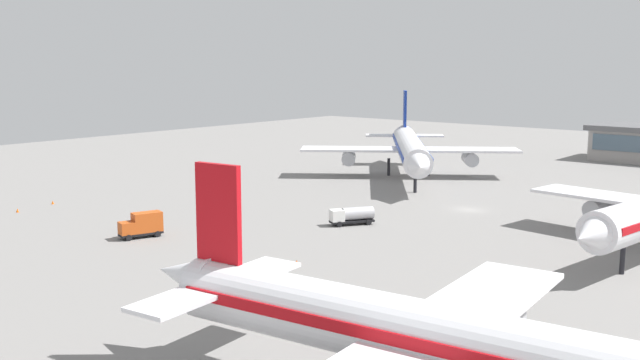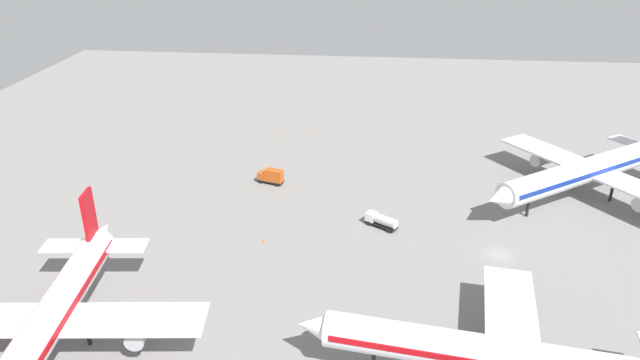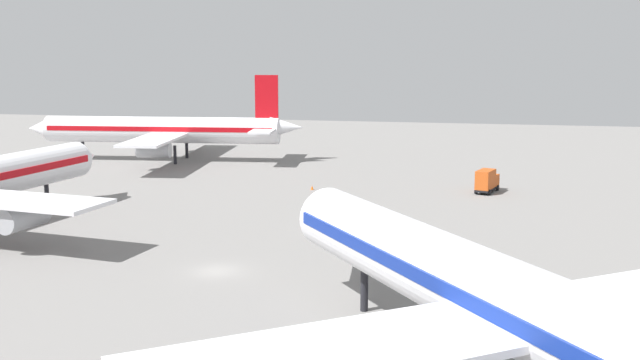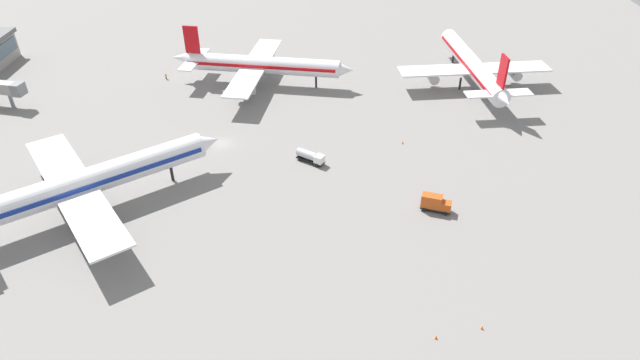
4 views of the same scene
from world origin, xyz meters
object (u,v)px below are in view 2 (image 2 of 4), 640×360
catering_truck (271,176)px  safety_cone_mid_apron (264,241)px  airplane_distant (501,356)px  airplane_at_gate (588,170)px  fuel_truck (381,220)px  safety_cone_near_gate (282,135)px  airplane_taxiing (46,325)px  safety_cone_far_side (310,134)px

catering_truck → safety_cone_mid_apron: size_ratio=9.85×
airplane_distant → safety_cone_mid_apron: bearing=-34.2°
airplane_at_gate → safety_cone_mid_apron: (-24.77, 62.05, -5.74)m
fuel_truck → safety_cone_near_gate: 52.02m
safety_cone_near_gate → safety_cone_mid_apron: size_ratio=1.00×
fuel_truck → airplane_at_gate: bearing=-125.0°
fuel_truck → safety_cone_mid_apron: (-7.79, 20.72, -1.09)m
airplane_taxiing → safety_cone_far_side: size_ratio=84.67×
safety_cone_mid_apron → airplane_at_gate: bearing=-68.2°
fuel_truck → safety_cone_far_side: size_ratio=10.55×
fuel_truck → safety_cone_far_side: bearing=-35.3°
airplane_at_gate → airplane_taxiing: airplane_at_gate is taller
airplane_at_gate → safety_cone_far_side: size_ratio=77.48×
safety_cone_far_side → airplane_distant: bearing=-158.9°
airplane_distant → fuel_truck: (39.74, 14.41, -4.17)m
fuel_truck → catering_truck: (16.75, 23.74, 0.31)m
safety_cone_near_gate → safety_cone_far_side: 7.24m
fuel_truck → safety_cone_near_gate: fuel_truck is taller
airplane_distant → safety_cone_mid_apron: size_ratio=83.59×
airplane_taxiing → fuel_truck: 58.65m
safety_cone_near_gate → safety_cone_mid_apron: bearing=-174.3°
airplane_taxiing → airplane_at_gate: bearing=117.9°
airplane_taxiing → fuel_truck: size_ratio=8.03×
airplane_taxiing → safety_cone_near_gate: airplane_taxiing is taller
catering_truck → airplane_distant: bearing=141.5°
airplane_at_gate → airplane_taxiing: (-56.78, 84.18, -0.42)m
airplane_distant → catering_truck: (56.50, 38.15, -3.86)m
airplane_taxiing → fuel_truck: airplane_taxiing is taller
catering_truck → safety_cone_far_side: 30.51m
safety_cone_far_side → catering_truck: bearing=171.0°
airplane_distant → safety_cone_far_side: 92.96m
safety_cone_near_gate → safety_cone_mid_apron: 53.10m
airplane_at_gate → catering_truck: 65.20m
airplane_at_gate → safety_cone_near_gate: size_ratio=77.48×
airplane_distant → safety_cone_far_side: (86.60, 33.39, -5.26)m
airplane_taxiing → safety_cone_far_side: bearing=158.5°
catering_truck → safety_cone_far_side: (30.10, -4.75, -1.40)m
safety_cone_mid_apron → safety_cone_far_side: bearing=-1.8°
airplane_distant → catering_truck: bearing=-47.9°
airplane_distant → catering_truck: airplane_distant is taller
airplane_distant → safety_cone_near_gate: airplane_distant is taller
fuel_truck → safety_cone_near_gate: bearing=-27.3°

